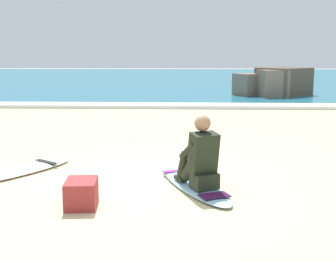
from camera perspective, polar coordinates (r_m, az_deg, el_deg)
name	(u,v)px	position (r m, az deg, el deg)	size (l,w,h in m)	color
ground_plane	(134,189)	(6.21, -4.24, -7.19)	(80.00, 80.00, 0.00)	beige
sea	(176,79)	(28.48, 0.99, 6.46)	(80.00, 28.00, 0.10)	teal
breaking_foam	(165,106)	(14.84, -0.33, 3.16)	(80.00, 0.90, 0.11)	white
surfboard_main	(193,184)	(6.32, 3.18, -6.54)	(1.27, 2.13, 0.08)	#9ED1E5
surfer_seated	(200,159)	(6.00, 4.02, -3.49)	(0.61, 0.77, 0.95)	black
surfboard_spare_near	(16,171)	(7.30, -18.31, -4.77)	(1.55, 1.95, 0.08)	white
rock_outcrop_distant	(275,84)	(18.29, 13.09, 5.74)	(3.16, 2.44, 1.15)	#756656
beach_bag	(81,193)	(5.59, -10.71, -7.62)	(0.36, 0.48, 0.32)	maroon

